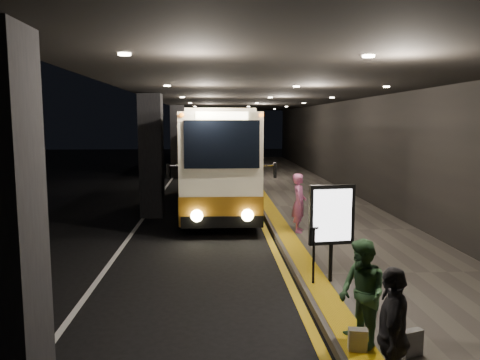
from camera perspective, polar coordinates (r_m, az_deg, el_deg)
name	(u,v)px	position (r m, az deg, el deg)	size (l,w,h in m)	color
ground	(188,245)	(13.31, -6.35, -7.84)	(90.00, 90.00, 0.00)	black
lane_line_white	(148,211)	(18.34, -11.11, -3.74)	(0.12, 50.00, 0.01)	silver
kerb_stripe_yellow	(256,210)	(18.23, 1.94, -3.67)	(0.18, 50.00, 0.01)	gold
sidewalk	(317,208)	(18.58, 9.35, -3.33)	(4.50, 50.00, 0.15)	#514C44
tactile_strip	(269,206)	(18.26, 3.51, -3.18)	(0.50, 50.00, 0.01)	gold
terminal_wall	(376,133)	(18.90, 16.24, 5.58)	(0.10, 50.00, 6.00)	black
support_columns	(151,156)	(17.03, -10.75, 2.89)	(0.80, 24.80, 4.40)	black
canopy	(260,90)	(17.96, 2.49, 10.89)	(9.00, 50.00, 0.40)	black
coach_main	(220,162)	(19.22, -2.49, 2.24)	(2.52, 11.96, 3.71)	#EFE7C8
coach_second	(218,147)	(32.73, -2.73, 4.07)	(2.59, 11.06, 3.46)	#EFE7C8
passenger_boarding	(299,203)	(14.02, 7.21, -2.77)	(0.64, 0.42, 1.76)	#B8568A
passenger_waiting_green	(362,294)	(7.23, 14.67, -13.24)	(0.77, 0.48, 1.59)	#37633B
passenger_waiting_grey	(392,336)	(5.97, 18.06, -17.60)	(0.97, 0.50, 1.65)	#46454A
bag_polka	(412,343)	(7.39, 20.21, -18.12)	(0.31, 0.13, 0.38)	black
bag_plain	(358,340)	(7.31, 14.15, -18.39)	(0.26, 0.15, 0.33)	beige
info_sign	(332,217)	(9.72, 11.13, -4.40)	(0.96, 0.23, 2.01)	black
stanchion_post	(314,256)	(9.70, 8.96, -9.12)	(0.05, 0.05, 1.16)	black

